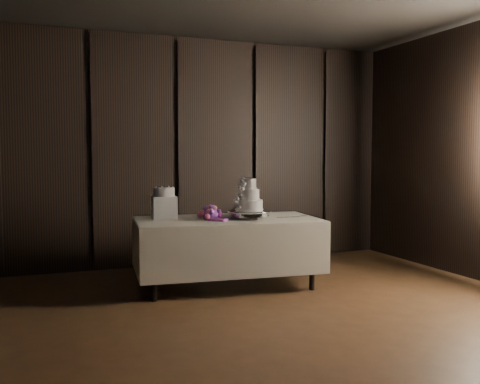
{
  "coord_description": "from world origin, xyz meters",
  "views": [
    {
      "loc": [
        -1.79,
        -3.39,
        1.46
      ],
      "look_at": [
        0.32,
        2.11,
        1.05
      ],
      "focal_mm": 40.0,
      "sensor_mm": 36.0,
      "label": 1
    }
  ],
  "objects_px": {
    "display_table": "(227,249)",
    "cake_stand": "(249,215)",
    "bouquet": "(210,214)",
    "wedding_cake": "(248,198)",
    "small_cake": "(164,192)",
    "box_pedestal": "(164,208)"
  },
  "relations": [
    {
      "from": "display_table",
      "to": "small_cake",
      "type": "xyz_separation_m",
      "value": [
        -0.65,
        0.21,
        0.64
      ]
    },
    {
      "from": "box_pedestal",
      "to": "small_cake",
      "type": "distance_m",
      "value": 0.17
    },
    {
      "from": "box_pedestal",
      "to": "small_cake",
      "type": "xyz_separation_m",
      "value": [
        0.0,
        0.0,
        0.17
      ]
    },
    {
      "from": "cake_stand",
      "to": "wedding_cake",
      "type": "bearing_deg",
      "value": -150.26
    },
    {
      "from": "cake_stand",
      "to": "wedding_cake",
      "type": "xyz_separation_m",
      "value": [
        -0.03,
        -0.01,
        0.18
      ]
    },
    {
      "from": "bouquet",
      "to": "small_cake",
      "type": "distance_m",
      "value": 0.56
    },
    {
      "from": "display_table",
      "to": "bouquet",
      "type": "relative_size",
      "value": 5.17
    },
    {
      "from": "wedding_cake",
      "to": "small_cake",
      "type": "bearing_deg",
      "value": 151.84
    },
    {
      "from": "display_table",
      "to": "wedding_cake",
      "type": "relative_size",
      "value": 5.95
    },
    {
      "from": "wedding_cake",
      "to": "display_table",
      "type": "bearing_deg",
      "value": 145.83
    },
    {
      "from": "bouquet",
      "to": "small_cake",
      "type": "xyz_separation_m",
      "value": [
        -0.44,
        0.25,
        0.23
      ]
    },
    {
      "from": "cake_stand",
      "to": "small_cake",
      "type": "height_order",
      "value": "small_cake"
    },
    {
      "from": "bouquet",
      "to": "cake_stand",
      "type": "bearing_deg",
      "value": -6.18
    },
    {
      "from": "cake_stand",
      "to": "bouquet",
      "type": "distance_m",
      "value": 0.44
    },
    {
      "from": "display_table",
      "to": "cake_stand",
      "type": "xyz_separation_m",
      "value": [
        0.23,
        -0.08,
        0.39
      ]
    },
    {
      "from": "bouquet",
      "to": "wedding_cake",
      "type": "bearing_deg",
      "value": -8.57
    },
    {
      "from": "wedding_cake",
      "to": "box_pedestal",
      "type": "relative_size",
      "value": 1.35
    },
    {
      "from": "display_table",
      "to": "wedding_cake",
      "type": "distance_m",
      "value": 0.61
    },
    {
      "from": "display_table",
      "to": "box_pedestal",
      "type": "xyz_separation_m",
      "value": [
        -0.65,
        0.21,
        0.47
      ]
    },
    {
      "from": "cake_stand",
      "to": "box_pedestal",
      "type": "xyz_separation_m",
      "value": [
        -0.88,
        0.3,
        0.08
      ]
    },
    {
      "from": "display_table",
      "to": "wedding_cake",
      "type": "xyz_separation_m",
      "value": [
        0.2,
        -0.1,
        0.57
      ]
    },
    {
      "from": "wedding_cake",
      "to": "box_pedestal",
      "type": "height_order",
      "value": "wedding_cake"
    }
  ]
}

